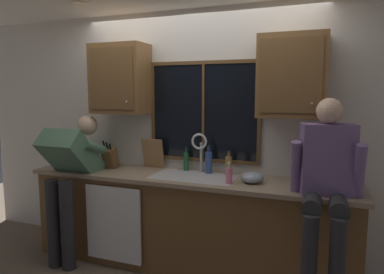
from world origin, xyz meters
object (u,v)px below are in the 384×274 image
bottle_tall_clear (209,162)px  cutting_board (153,153)px  mixing_bowl (252,178)px  person_sitting_on_counter (327,174)px  bottle_amber_small (229,165)px  soap_dispenser (229,175)px  person_standing (71,171)px  bottle_green_glass (186,161)px  knife_block (110,158)px

bottle_tall_clear → cutting_board: bearing=176.6°
cutting_board → mixing_bowl: cutting_board is taller
person_sitting_on_counter → bottle_amber_small: person_sitting_on_counter is taller
soap_dispenser → person_sitting_on_counter: bearing=-10.3°
person_standing → bottle_green_glass: (1.05, 0.50, 0.09)m
knife_block → bottle_amber_small: bearing=6.0°
bottle_green_glass → bottle_amber_small: (0.46, -0.05, -0.00)m
soap_dispenser → bottle_amber_small: bottle_amber_small is taller
knife_block → bottle_tall_clear: size_ratio=1.13×
cutting_board → mixing_bowl: (1.11, -0.24, -0.11)m
knife_block → mixing_bowl: size_ratio=1.57×
bottle_green_glass → bottle_tall_clear: size_ratio=0.86×
knife_block → soap_dispenser: (1.34, -0.16, -0.03)m
bottle_amber_small → cutting_board: bearing=177.0°
bottle_green_glass → mixing_bowl: bearing=-18.6°
bottle_amber_small → person_sitting_on_counter: bearing=-26.7°
mixing_bowl → soap_dispenser: soap_dispenser is taller
bottle_amber_small → mixing_bowl: bearing=-36.0°
cutting_board → person_standing: bearing=-143.8°
bottle_tall_clear → mixing_bowl: bearing=-23.0°
person_standing → bottle_tall_clear: (1.31, 0.46, 0.11)m
person_standing → knife_block: 0.42m
person_standing → bottle_amber_small: (1.52, 0.45, 0.09)m
soap_dispenser → cutting_board: bearing=159.7°
cutting_board → bottle_green_glass: size_ratio=1.31×
person_sitting_on_counter → knife_block: size_ratio=3.92×
person_sitting_on_counter → knife_block: 2.17m
bottle_green_glass → bottle_amber_small: bearing=-6.3°
bottle_amber_small → bottle_green_glass: bearing=173.7°
cutting_board → soap_dispenser: size_ratio=1.63×
soap_dispenser → bottle_tall_clear: bottle_tall_clear is taller
cutting_board → bottle_tall_clear: (0.64, -0.04, -0.04)m
person_standing → bottle_tall_clear: bearing=19.2°
knife_block → bottle_amber_small: size_ratio=1.34×
mixing_bowl → bottle_amber_small: bearing=144.0°
person_standing → mixing_bowl: (1.79, 0.26, 0.03)m
person_standing → bottle_amber_small: bearing=16.5°
bottle_green_glass → bottle_amber_small: size_ratio=1.02×
person_sitting_on_counter → bottle_green_glass: person_sitting_on_counter is taller
person_sitting_on_counter → mixing_bowl: 0.68m
person_sitting_on_counter → soap_dispenser: size_ratio=6.46×
person_sitting_on_counter → knife_block: (-2.14, 0.31, -0.08)m
bottle_tall_clear → bottle_amber_small: 0.21m
cutting_board → soap_dispenser: bearing=-20.3°
cutting_board → bottle_amber_small: bearing=-3.0°
person_sitting_on_counter → cutting_board: person_sitting_on_counter is taller
bottle_tall_clear → person_standing: bearing=-160.8°
knife_block → cutting_board: 0.46m
mixing_bowl → person_sitting_on_counter: bearing=-22.0°
person_sitting_on_counter → soap_dispenser: 0.82m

